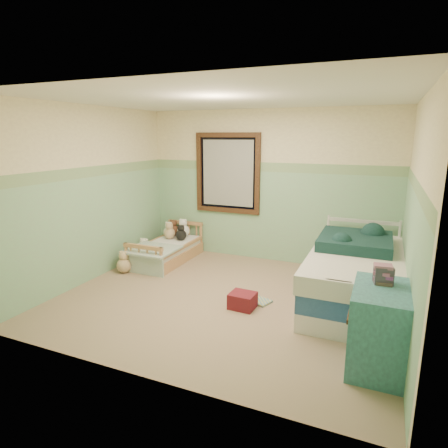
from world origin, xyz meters
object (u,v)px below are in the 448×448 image
at_px(red_pillow, 243,301).
at_px(twin_bed_frame, 354,294).
at_px(plush_floor_cream, 144,251).
at_px(floor_book, 259,301).
at_px(toddler_bed_frame, 167,255).
at_px(dresser, 378,328).
at_px(plush_floor_tan, 124,265).

bearing_deg(red_pillow, twin_bed_frame, 29.24).
distance_m(plush_floor_cream, red_pillow, 2.54).
bearing_deg(floor_book, plush_floor_cream, 178.71).
height_order(plush_floor_cream, red_pillow, plush_floor_cream).
height_order(toddler_bed_frame, red_pillow, red_pillow).
xyz_separation_m(plush_floor_cream, dresser, (3.80, -1.83, 0.26)).
relative_size(toddler_bed_frame, plush_floor_cream, 5.84).
bearing_deg(plush_floor_tan, toddler_bed_frame, 68.54).
bearing_deg(dresser, floor_book, 147.58).
distance_m(dresser, floor_book, 1.71).
relative_size(dresser, red_pillow, 2.49).
height_order(dresser, floor_book, dresser).
bearing_deg(dresser, toddler_bed_frame, 151.08).
height_order(plush_floor_tan, red_pillow, plush_floor_tan).
height_order(twin_bed_frame, floor_book, twin_bed_frame).
bearing_deg(floor_book, toddler_bed_frame, 173.75).
bearing_deg(floor_book, red_pillow, -99.18).
bearing_deg(plush_floor_cream, twin_bed_frame, -7.75).
distance_m(plush_floor_cream, dresser, 4.23).
bearing_deg(twin_bed_frame, plush_floor_tan, -175.74).
height_order(plush_floor_cream, twin_bed_frame, plush_floor_cream).
bearing_deg(plush_floor_cream, red_pillow, -27.52).
bearing_deg(red_pillow, dresser, -22.88).
height_order(plush_floor_cream, plush_floor_tan, plush_floor_cream).
bearing_deg(dresser, plush_floor_cream, 154.32).
bearing_deg(plush_floor_tan, twin_bed_frame, 4.26).
relative_size(toddler_bed_frame, floor_book, 4.92).
relative_size(toddler_bed_frame, twin_bed_frame, 0.66).
xyz_separation_m(toddler_bed_frame, dresser, (3.37, -1.86, 0.29)).
bearing_deg(red_pillow, toddler_bed_frame, 146.45).
bearing_deg(red_pillow, plush_floor_tan, 168.12).
xyz_separation_m(toddler_bed_frame, plush_floor_cream, (-0.43, -0.04, 0.03)).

